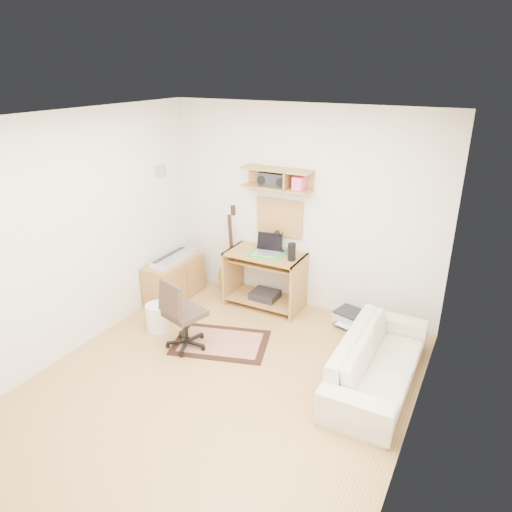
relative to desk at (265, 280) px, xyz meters
The scene contains 22 objects.
floor 1.81m from the desk, 77.80° to the right, with size 3.60×4.00×0.01m, color #B4894B.
ceiling 2.84m from the desk, 77.80° to the right, with size 3.60×4.00×0.01m, color white.
back_wall 1.04m from the desk, 36.91° to the left, with size 3.60×0.01×2.60m, color beige.
left_wall 2.43m from the desk, 129.70° to the right, with size 0.01×4.00×2.60m, color beige.
right_wall 2.93m from the desk, 38.38° to the right, with size 0.01×4.00×2.60m, color beige.
wall_shelf 1.34m from the desk, 64.11° to the left, with size 0.90×0.25×0.26m, color #A17438.
cork_board 0.84m from the desk, 74.07° to the left, with size 0.64×0.03×0.49m, color tan.
wall_photo 1.97m from the desk, behind, with size 0.02×0.20×0.15m, color #4C8CBF.
desk is the anchor object (origin of this frame).
laptop 0.50m from the desk, 30.88° to the right, with size 0.33×0.33×0.25m, color silver, non-canonical shape.
speaker 0.63m from the desk, ahead, with size 0.10×0.10×0.22m, color black.
desk_lamp 0.57m from the desk, 39.37° to the left, with size 0.10×0.10×0.30m, color black, non-canonical shape.
pencil_cup 0.51m from the desk, 19.96° to the left, with size 0.06×0.06×0.09m, color #2D4689.
boombox 1.31m from the desk, 77.10° to the left, with size 0.35×0.16×0.18m, color black.
rug 1.13m from the desk, 91.68° to the right, with size 1.07×0.72×0.01m, color tan.
task_chair 1.35m from the desk, 104.46° to the right, with size 0.44×0.44×0.86m, color #35281F, non-canonical shape.
cabinet 1.27m from the desk, 162.98° to the right, with size 0.40×0.90×0.55m, color #A17438.
music_keyboard 1.28m from the desk, 162.98° to the right, with size 0.23×0.74×0.06m, color #B2B5BA.
guitar 0.69m from the desk, 167.84° to the left, with size 0.33×0.21×1.25m, color olive, non-canonical shape.
waste_basket 1.47m from the desk, 126.84° to the right, with size 0.28×0.28×0.33m, color white.
printer 1.22m from the desk, ahead, with size 0.40×0.31×0.15m, color #A5A8AA.
sofa 1.99m from the desk, 28.46° to the right, with size 1.77×0.52×0.69m, color beige.
Camera 1 is at (2.15, -3.29, 3.02)m, focal length 33.01 mm.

